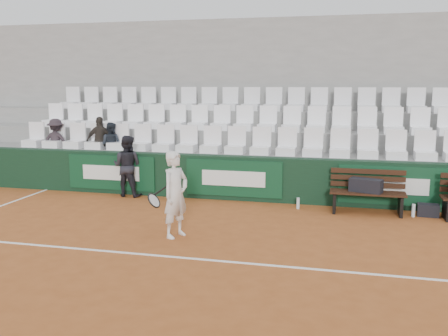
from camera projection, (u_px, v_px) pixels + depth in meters
ground at (191, 259)px, 7.59m from camera, size 80.00×80.00×0.00m
court_baseline at (191, 258)px, 7.59m from camera, size 18.00×0.06×0.01m
back_barrier at (247, 178)px, 11.31m from camera, size 18.00×0.34×1.00m
grandstand_tier_front at (249, 173)px, 11.93m from camera, size 18.00×0.95×1.00m
grandstand_tier_mid at (256, 158)px, 12.80m from camera, size 18.00×0.95×1.45m
grandstand_tier_back at (262, 145)px, 13.68m from camera, size 18.00×0.95×1.90m
grandstand_rear_wall at (266, 99)px, 14.06m from camera, size 18.00×0.30×4.40m
seat_row_front at (248, 140)px, 11.63m from camera, size 11.90×0.44×0.63m
seat_row_mid at (255, 118)px, 12.46m from camera, size 11.90×0.44×0.63m
seat_row_back at (262, 99)px, 13.29m from camera, size 11.90×0.44×0.63m
bench_left at (367, 203)px, 10.19m from camera, size 1.50×0.56×0.45m
sports_bag_left at (366, 185)px, 10.12m from camera, size 0.69×0.46×0.27m
sports_bag_ground at (428, 210)px, 9.98m from camera, size 0.42×0.28×0.25m
water_bottle_near at (298, 203)px, 10.57m from camera, size 0.07×0.07×0.24m
water_bottle_far at (413, 211)px, 9.94m from camera, size 0.07×0.07×0.26m
tennis_player at (175, 194)px, 8.57m from camera, size 0.77×0.65×1.50m
ball_kid at (127, 166)px, 11.68m from camera, size 0.71×0.56×1.44m
spectator_a at (55, 124)px, 12.82m from camera, size 0.79×0.48×1.18m
spectator_b at (100, 124)px, 12.51m from camera, size 0.78×0.44×1.25m
spectator_c at (110, 127)px, 12.46m from camera, size 0.56×0.44×1.12m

